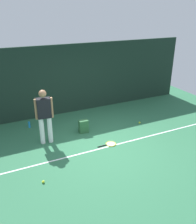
% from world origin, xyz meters
% --- Properties ---
extents(ground_plane, '(12.00, 12.00, 0.00)m').
position_xyz_m(ground_plane, '(0.00, 0.00, 0.00)').
color(ground_plane, '#2D6B47').
extents(back_fence, '(10.00, 0.10, 2.63)m').
position_xyz_m(back_fence, '(0.00, 3.00, 1.31)').
color(back_fence, '#192D23').
rests_on(back_fence, ground).
extents(court_line, '(9.00, 0.05, 0.00)m').
position_xyz_m(court_line, '(0.00, -0.01, 0.00)').
color(court_line, white).
rests_on(court_line, ground).
extents(tennis_player, '(0.53, 0.27, 1.70)m').
position_xyz_m(tennis_player, '(-1.45, 1.02, 0.97)').
color(tennis_player, white).
rests_on(tennis_player, ground).
extents(tennis_racket, '(0.61, 0.32, 0.03)m').
position_xyz_m(tennis_racket, '(0.26, 0.08, 0.01)').
color(tennis_racket, black).
rests_on(tennis_racket, ground).
extents(backpack, '(0.32, 0.30, 0.44)m').
position_xyz_m(backpack, '(-0.18, 1.16, 0.21)').
color(backpack, '#2D6038').
rests_on(backpack, ground).
extents(tennis_ball_near_player, '(0.07, 0.07, 0.07)m').
position_xyz_m(tennis_ball_near_player, '(1.89, 0.90, 0.03)').
color(tennis_ball_near_player, '#CCE033').
rests_on(tennis_ball_near_player, ground).
extents(tennis_ball_by_fence, '(0.07, 0.07, 0.07)m').
position_xyz_m(tennis_ball_by_fence, '(-2.00, -0.79, 0.03)').
color(tennis_ball_by_fence, '#CCE033').
rests_on(tennis_ball_by_fence, ground).
extents(water_bottle, '(0.07, 0.07, 0.22)m').
position_xyz_m(water_bottle, '(-1.74, 2.27, 0.11)').
color(water_bottle, '#268CD8').
rests_on(water_bottle, ground).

